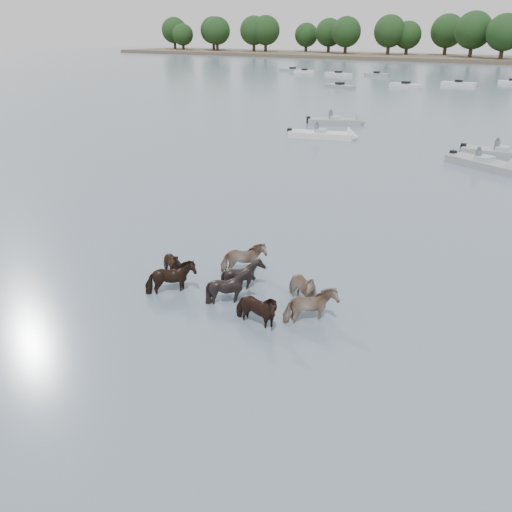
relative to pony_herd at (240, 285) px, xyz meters
The scene contains 7 objects.
ground 1.50m from the pony_herd, 28.74° to the right, with size 400.00×400.00×0.00m, color slate.
shoreline 164.38m from the pony_herd, 114.72° to the left, with size 160.00×30.00×1.00m, color #4C4233.
pony_herd is the anchor object (origin of this frame).
motorboat_a 28.07m from the pony_herd, 110.19° to the left, with size 5.85×3.13×1.92m.
motorboat_b 22.89m from the pony_herd, 81.50° to the left, with size 5.48×3.75×1.92m.
motorboat_f 35.32m from the pony_herd, 109.61° to the left, with size 5.41×3.80×1.92m.
treeline 165.88m from the pony_herd, 115.88° to the left, with size 149.21×23.05×12.56m.
Camera 1 is at (7.74, -11.89, 8.11)m, focal length 37.17 mm.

